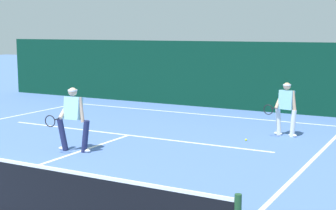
# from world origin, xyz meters

# --- Properties ---
(court_line_baseline_far) EXTENTS (10.67, 0.10, 0.01)m
(court_line_baseline_far) POSITION_xyz_m (0.00, 10.78, 0.00)
(court_line_baseline_far) COLOR white
(court_line_baseline_far) RESTS_ON ground_plane
(court_line_service) EXTENTS (8.70, 0.10, 0.01)m
(court_line_service) POSITION_xyz_m (0.00, 6.45, 0.00)
(court_line_service) COLOR white
(court_line_service) RESTS_ON ground_plane
(court_line_centre) EXTENTS (0.10, 6.40, 0.01)m
(court_line_centre) POSITION_xyz_m (0.00, 3.20, 0.00)
(court_line_centre) COLOR white
(court_line_centre) RESTS_ON ground_plane
(player_near) EXTENTS (0.95, 0.90, 1.62)m
(player_near) POSITION_xyz_m (-0.14, 4.15, 0.89)
(player_near) COLOR #1E234C
(player_near) RESTS_ON ground_plane
(player_far) EXTENTS (0.86, 0.85, 1.55)m
(player_far) POSITION_xyz_m (4.02, 8.54, 0.85)
(player_far) COLOR silver
(player_far) RESTS_ON ground_plane
(tennis_ball) EXTENTS (0.07, 0.07, 0.07)m
(tennis_ball) POSITION_xyz_m (3.26, 7.36, 0.03)
(tennis_ball) COLOR #D1E033
(tennis_ball) RESTS_ON ground_plane
(back_fence_windscreen) EXTENTS (20.74, 0.12, 2.60)m
(back_fence_windscreen) POSITION_xyz_m (0.00, 12.51, 1.30)
(back_fence_windscreen) COLOR #083323
(back_fence_windscreen) RESTS_ON ground_plane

